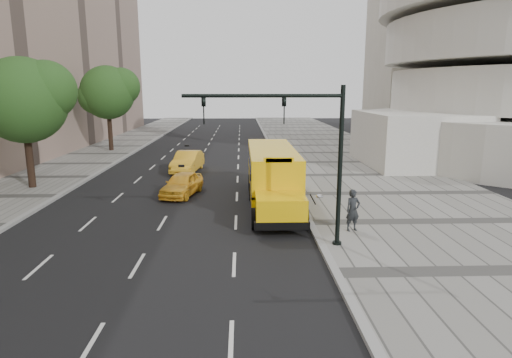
{
  "coord_description": "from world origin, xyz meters",
  "views": [
    {
      "loc": [
        2.8,
        -24.6,
        6.23
      ],
      "look_at": [
        3.5,
        -4.0,
        1.9
      ],
      "focal_mm": 30.0,
      "sensor_mm": 36.0,
      "label": 1
    }
  ],
  "objects_px": {
    "taxi_far": "(188,162)",
    "pedestrian": "(353,210)",
    "school_bus": "(272,171)",
    "taxi_near": "(182,184)",
    "tree_b": "(25,100)",
    "tree_c": "(108,92)",
    "traffic_signal": "(304,147)"
  },
  "relations": [
    {
      "from": "taxi_near",
      "to": "traffic_signal",
      "type": "distance_m",
      "value": 11.25
    },
    {
      "from": "pedestrian",
      "to": "tree_b",
      "type": "bearing_deg",
      "value": 136.45
    },
    {
      "from": "tree_b",
      "to": "tree_c",
      "type": "height_order",
      "value": "tree_c"
    },
    {
      "from": "traffic_signal",
      "to": "school_bus",
      "type": "bearing_deg",
      "value": 95.43
    },
    {
      "from": "tree_b",
      "to": "tree_c",
      "type": "relative_size",
      "value": 0.96
    },
    {
      "from": "school_bus",
      "to": "traffic_signal",
      "type": "distance_m",
      "value": 7.67
    },
    {
      "from": "tree_c",
      "to": "traffic_signal",
      "type": "xyz_separation_m",
      "value": [
        15.59,
        -27.66,
        -1.87
      ]
    },
    {
      "from": "taxi_far",
      "to": "school_bus",
      "type": "bearing_deg",
      "value": -50.67
    },
    {
      "from": "tree_c",
      "to": "pedestrian",
      "type": "relative_size",
      "value": 4.64
    },
    {
      "from": "tree_b",
      "to": "tree_c",
      "type": "xyz_separation_m",
      "value": [
        0.0,
        16.86,
        0.34
      ]
    },
    {
      "from": "school_bus",
      "to": "pedestrian",
      "type": "distance_m",
      "value": 6.48
    },
    {
      "from": "pedestrian",
      "to": "school_bus",
      "type": "bearing_deg",
      "value": 102.44
    },
    {
      "from": "pedestrian",
      "to": "traffic_signal",
      "type": "relative_size",
      "value": 0.29
    },
    {
      "from": "taxi_far",
      "to": "pedestrian",
      "type": "xyz_separation_m",
      "value": [
        9.0,
        -14.81,
        0.29
      ]
    },
    {
      "from": "school_bus",
      "to": "taxi_near",
      "type": "xyz_separation_m",
      "value": [
        -5.28,
        1.63,
        -1.07
      ]
    },
    {
      "from": "taxi_far",
      "to": "pedestrian",
      "type": "height_order",
      "value": "pedestrian"
    },
    {
      "from": "taxi_far",
      "to": "pedestrian",
      "type": "relative_size",
      "value": 2.59
    },
    {
      "from": "pedestrian",
      "to": "traffic_signal",
      "type": "xyz_separation_m",
      "value": [
        -2.44,
        -1.64,
        3.02
      ]
    },
    {
      "from": "tree_c",
      "to": "taxi_near",
      "type": "xyz_separation_m",
      "value": [
        9.62,
        -18.75,
        -5.27
      ]
    },
    {
      "from": "taxi_far",
      "to": "pedestrian",
      "type": "bearing_deg",
      "value": -51.99
    },
    {
      "from": "taxi_near",
      "to": "traffic_signal",
      "type": "relative_size",
      "value": 0.64
    },
    {
      "from": "tree_b",
      "to": "school_bus",
      "type": "height_order",
      "value": "tree_b"
    },
    {
      "from": "taxi_far",
      "to": "taxi_near",
      "type": "bearing_deg",
      "value": -78.78
    },
    {
      "from": "school_bus",
      "to": "taxi_far",
      "type": "height_order",
      "value": "school_bus"
    },
    {
      "from": "tree_c",
      "to": "taxi_near",
      "type": "relative_size",
      "value": 2.1
    },
    {
      "from": "tree_c",
      "to": "pedestrian",
      "type": "height_order",
      "value": "tree_c"
    },
    {
      "from": "taxi_far",
      "to": "traffic_signal",
      "type": "distance_m",
      "value": 18.02
    },
    {
      "from": "tree_b",
      "to": "school_bus",
      "type": "bearing_deg",
      "value": -13.32
    },
    {
      "from": "taxi_near",
      "to": "tree_b",
      "type": "bearing_deg",
      "value": -178.22
    },
    {
      "from": "taxi_far",
      "to": "traffic_signal",
      "type": "relative_size",
      "value": 0.75
    },
    {
      "from": "tree_b",
      "to": "pedestrian",
      "type": "height_order",
      "value": "tree_b"
    },
    {
      "from": "pedestrian",
      "to": "tree_c",
      "type": "bearing_deg",
      "value": 108.11
    }
  ]
}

